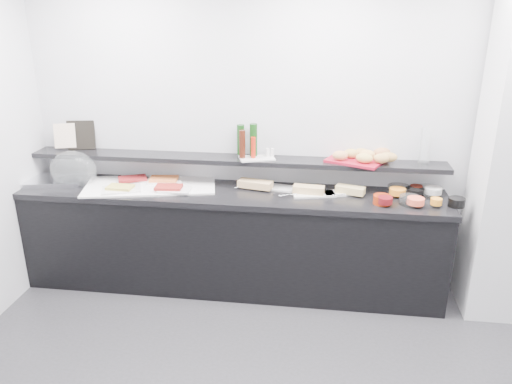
# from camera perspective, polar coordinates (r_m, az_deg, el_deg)

# --- Properties ---
(back_wall) EXTENTS (5.00, 0.02, 2.70)m
(back_wall) POSITION_cam_1_polar(r_m,az_deg,el_deg) (4.32, 6.96, 6.61)
(back_wall) COLOR silver
(back_wall) RESTS_ON ground
(buffet_cabinet) EXTENTS (3.60, 0.60, 0.85)m
(buffet_cabinet) POSITION_cam_1_polar(r_m,az_deg,el_deg) (4.42, -2.79, -5.73)
(buffet_cabinet) COLOR black
(buffet_cabinet) RESTS_ON ground
(counter_top) EXTENTS (3.62, 0.62, 0.05)m
(counter_top) POSITION_cam_1_polar(r_m,az_deg,el_deg) (4.24, -2.90, -0.26)
(counter_top) COLOR black
(counter_top) RESTS_ON buffet_cabinet
(wall_shelf) EXTENTS (3.60, 0.25, 0.04)m
(wall_shelf) POSITION_cam_1_polar(r_m,az_deg,el_deg) (4.32, -2.53, 3.72)
(wall_shelf) COLOR black
(wall_shelf) RESTS_ON back_wall
(cloche_base) EXTENTS (0.55, 0.42, 0.04)m
(cloche_base) POSITION_cam_1_polar(r_m,az_deg,el_deg) (4.79, -22.01, 1.26)
(cloche_base) COLOR silver
(cloche_base) RESTS_ON counter_top
(cloche_dome) EXTENTS (0.42, 0.28, 0.34)m
(cloche_dome) POSITION_cam_1_polar(r_m,az_deg,el_deg) (4.67, -20.13, 2.39)
(cloche_dome) COLOR white
(cloche_dome) RESTS_ON cloche_base
(linen_runner) EXTENTS (1.20, 0.76, 0.01)m
(linen_runner) POSITION_cam_1_polar(r_m,az_deg,el_deg) (4.45, -11.96, 0.76)
(linen_runner) COLOR white
(linen_runner) RESTS_ON counter_top
(platter_meat_a) EXTENTS (0.28, 0.20, 0.01)m
(platter_meat_a) POSITION_cam_1_polar(r_m,az_deg,el_deg) (4.59, -13.84, 1.43)
(platter_meat_a) COLOR silver
(platter_meat_a) RESTS_ON linen_runner
(food_meat_a) EXTENTS (0.29, 0.24, 0.02)m
(food_meat_a) POSITION_cam_1_polar(r_m,az_deg,el_deg) (4.55, -13.94, 1.50)
(food_meat_a) COLOR maroon
(food_meat_a) RESTS_ON platter_meat_a
(platter_salmon) EXTENTS (0.36, 0.31, 0.01)m
(platter_salmon) POSITION_cam_1_polar(r_m,az_deg,el_deg) (4.52, -10.57, 1.39)
(platter_salmon) COLOR white
(platter_salmon) RESTS_ON linen_runner
(food_salmon) EXTENTS (0.26, 0.19, 0.02)m
(food_salmon) POSITION_cam_1_polar(r_m,az_deg,el_deg) (4.49, -10.48, 1.50)
(food_salmon) COLOR orange
(food_salmon) RESTS_ON platter_salmon
(platter_cheese) EXTENTS (0.37, 0.31, 0.01)m
(platter_cheese) POSITION_cam_1_polar(r_m,az_deg,el_deg) (4.36, -15.13, 0.31)
(platter_cheese) COLOR white
(platter_cheese) RESTS_ON linen_runner
(food_cheese) EXTENTS (0.22, 0.15, 0.02)m
(food_cheese) POSITION_cam_1_polar(r_m,az_deg,el_deg) (4.36, -15.27, 0.53)
(food_cheese) COLOR gold
(food_cheese) RESTS_ON platter_cheese
(platter_meat_b) EXTENTS (0.27, 0.19, 0.01)m
(platter_meat_b) POSITION_cam_1_polar(r_m,az_deg,el_deg) (4.25, -9.30, 0.25)
(platter_meat_b) COLOR white
(platter_meat_b) RESTS_ON linen_runner
(food_meat_b) EXTENTS (0.23, 0.16, 0.02)m
(food_meat_b) POSITION_cam_1_polar(r_m,az_deg,el_deg) (4.27, -9.96, 0.55)
(food_meat_b) COLOR maroon
(food_meat_b) RESTS_ON platter_meat_b
(sandwich_plate_left) EXTENTS (0.39, 0.22, 0.01)m
(sandwich_plate_left) POSITION_cam_1_polar(r_m,az_deg,el_deg) (4.31, 1.94, 0.57)
(sandwich_plate_left) COLOR silver
(sandwich_plate_left) RESTS_ON counter_top
(sandwich_food_left) EXTENTS (0.31, 0.17, 0.06)m
(sandwich_food_left) POSITION_cam_1_polar(r_m,az_deg,el_deg) (4.27, -0.09, 0.91)
(sandwich_food_left) COLOR tan
(sandwich_food_left) RESTS_ON sandwich_plate_left
(tongs_left) EXTENTS (0.13, 0.10, 0.01)m
(tongs_left) POSITION_cam_1_polar(r_m,az_deg,el_deg) (4.29, -1.57, 0.63)
(tongs_left) COLOR #B6B9BD
(tongs_left) RESTS_ON sandwich_plate_left
(sandwich_plate_mid) EXTENTS (0.38, 0.23, 0.01)m
(sandwich_plate_mid) POSITION_cam_1_polar(r_m,az_deg,el_deg) (4.17, 6.63, -0.26)
(sandwich_plate_mid) COLOR silver
(sandwich_plate_mid) RESTS_ON counter_top
(sandwich_food_mid) EXTENTS (0.26, 0.12, 0.06)m
(sandwich_food_mid) POSITION_cam_1_polar(r_m,az_deg,el_deg) (4.16, 6.04, 0.29)
(sandwich_food_mid) COLOR tan
(sandwich_food_mid) RESTS_ON sandwich_plate_mid
(tongs_mid) EXTENTS (0.15, 0.08, 0.01)m
(tongs_mid) POSITION_cam_1_polar(r_m,az_deg,el_deg) (4.10, 3.65, -0.33)
(tongs_mid) COLOR #AEB0B5
(tongs_mid) RESTS_ON sandwich_plate_mid
(sandwich_plate_right) EXTENTS (0.35, 0.23, 0.01)m
(sandwich_plate_right) POSITION_cam_1_polar(r_m,az_deg,el_deg) (4.24, 9.88, -0.07)
(sandwich_plate_right) COLOR white
(sandwich_plate_right) RESTS_ON counter_top
(sandwich_food_right) EXTENTS (0.25, 0.16, 0.06)m
(sandwich_food_right) POSITION_cam_1_polar(r_m,az_deg,el_deg) (4.20, 10.72, 0.24)
(sandwich_food_right) COLOR #D9BA71
(sandwich_food_right) RESTS_ON sandwich_plate_right
(tongs_right) EXTENTS (0.15, 0.07, 0.01)m
(tongs_right) POSITION_cam_1_polar(r_m,az_deg,el_deg) (4.17, 9.74, -0.26)
(tongs_right) COLOR #ABAEB2
(tongs_right) RESTS_ON sandwich_plate_right
(bowl_glass_fruit) EXTENTS (0.24, 0.24, 0.07)m
(bowl_glass_fruit) POSITION_cam_1_polar(r_m,az_deg,el_deg) (4.33, 16.02, 0.22)
(bowl_glass_fruit) COLOR silver
(bowl_glass_fruit) RESTS_ON counter_top
(fill_glass_fruit) EXTENTS (0.15, 0.15, 0.05)m
(fill_glass_fruit) POSITION_cam_1_polar(r_m,az_deg,el_deg) (4.25, 15.86, 0.07)
(fill_glass_fruit) COLOR orange
(fill_glass_fruit) RESTS_ON bowl_glass_fruit
(bowl_black_jam) EXTENTS (0.16, 0.16, 0.07)m
(bowl_black_jam) POSITION_cam_1_polar(r_m,az_deg,el_deg) (4.31, 17.67, -0.04)
(bowl_black_jam) COLOR black
(bowl_black_jam) RESTS_ON counter_top
(fill_black_jam) EXTENTS (0.13, 0.13, 0.05)m
(fill_black_jam) POSITION_cam_1_polar(r_m,az_deg,el_deg) (4.37, 17.84, 0.40)
(fill_black_jam) COLOR #53140B
(fill_black_jam) RESTS_ON bowl_black_jam
(bowl_glass_cream) EXTENTS (0.25, 0.25, 0.07)m
(bowl_glass_cream) POSITION_cam_1_polar(r_m,az_deg,el_deg) (4.37, 19.14, 0.08)
(bowl_glass_cream) COLOR white
(bowl_glass_cream) RESTS_ON counter_top
(fill_glass_cream) EXTENTS (0.19, 0.19, 0.05)m
(fill_glass_cream) POSITION_cam_1_polar(r_m,az_deg,el_deg) (4.37, 19.58, 0.19)
(fill_glass_cream) COLOR white
(fill_glass_cream) RESTS_ON bowl_glass_cream
(bowl_red_jam) EXTENTS (0.17, 0.17, 0.07)m
(bowl_red_jam) POSITION_cam_1_polar(r_m,az_deg,el_deg) (4.08, 14.22, -0.85)
(bowl_red_jam) COLOR maroon
(bowl_red_jam) RESTS_ON counter_top
(fill_red_jam) EXTENTS (0.15, 0.15, 0.05)m
(fill_red_jam) POSITION_cam_1_polar(r_m,az_deg,el_deg) (4.04, 14.54, -0.91)
(fill_red_jam) COLOR #560C10
(fill_red_jam) RESTS_ON bowl_red_jam
(bowl_glass_salmon) EXTENTS (0.17, 0.17, 0.07)m
(bowl_glass_salmon) POSITION_cam_1_polar(r_m,az_deg,el_deg) (4.12, 17.15, -0.91)
(bowl_glass_salmon) COLOR white
(bowl_glass_salmon) RESTS_ON counter_top
(fill_glass_salmon) EXTENTS (0.17, 0.17, 0.05)m
(fill_glass_salmon) POSITION_cam_1_polar(r_m,az_deg,el_deg) (4.09, 17.79, -0.98)
(fill_glass_salmon) COLOR #FB5B3D
(fill_glass_salmon) RESTS_ON bowl_glass_salmon
(bowl_black_fruit) EXTENTS (0.16, 0.16, 0.07)m
(bowl_black_fruit) POSITION_cam_1_polar(r_m,az_deg,el_deg) (4.20, 21.95, -1.08)
(bowl_black_fruit) COLOR black
(bowl_black_fruit) RESTS_ON counter_top
(fill_black_fruit) EXTENTS (0.11, 0.11, 0.05)m
(fill_black_fruit) POSITION_cam_1_polar(r_m,az_deg,el_deg) (4.13, 19.90, -1.02)
(fill_black_fruit) COLOR orange
(fill_black_fruit) RESTS_ON bowl_black_fruit
(framed_print) EXTENTS (0.26, 0.12, 0.26)m
(framed_print) POSITION_cam_1_polar(r_m,az_deg,el_deg) (4.81, -19.35, 6.17)
(framed_print) COLOR black
(framed_print) RESTS_ON wall_shelf
(print_art) EXTENTS (0.21, 0.11, 0.22)m
(print_art) POSITION_cam_1_polar(r_m,az_deg,el_deg) (4.83, -20.93, 6.03)
(print_art) COLOR beige
(print_art) RESTS_ON framed_print
(condiment_tray) EXTENTS (0.34, 0.27, 0.01)m
(condiment_tray) POSITION_cam_1_polar(r_m,az_deg,el_deg) (4.26, 0.10, 3.88)
(condiment_tray) COLOR silver
(condiment_tray) RESTS_ON wall_shelf
(bottle_green_a) EXTENTS (0.09, 0.09, 0.26)m
(bottle_green_a) POSITION_cam_1_polar(r_m,az_deg,el_deg) (4.33, -1.76, 6.01)
(bottle_green_a) COLOR #0F370F
(bottle_green_a) RESTS_ON condiment_tray
(bottle_brown) EXTENTS (0.07, 0.07, 0.24)m
(bottle_brown) POSITION_cam_1_polar(r_m,az_deg,el_deg) (4.22, -1.58, 5.49)
(bottle_brown) COLOR #3B150A
(bottle_brown) RESTS_ON condiment_tray
(bottle_green_b) EXTENTS (0.08, 0.08, 0.28)m
(bottle_green_b) POSITION_cam_1_polar(r_m,az_deg,el_deg) (4.28, -0.29, 5.97)
(bottle_green_b) COLOR #103A0F
(bottle_green_b) RESTS_ON condiment_tray
(bottle_hot) EXTENTS (0.04, 0.04, 0.18)m
(bottle_hot) POSITION_cam_1_polar(r_m,az_deg,el_deg) (4.23, -0.31, 5.11)
(bottle_hot) COLOR #B6210D
(bottle_hot) RESTS_ON condiment_tray
(shaker_salt) EXTENTS (0.03, 0.03, 0.07)m
(shaker_salt) POSITION_cam_1_polar(r_m,az_deg,el_deg) (4.29, 1.90, 4.56)
(shaker_salt) COLOR silver
(shaker_salt) RESTS_ON condiment_tray
(shaker_pepper) EXTENTS (0.04, 0.04, 0.07)m
(shaker_pepper) POSITION_cam_1_polar(r_m,az_deg,el_deg) (4.29, 1.36, 4.56)
(shaker_pepper) COLOR silver
(shaker_pepper) RESTS_ON condiment_tray
(bread_tray) EXTENTS (0.53, 0.46, 0.02)m
(bread_tray) POSITION_cam_1_polar(r_m,az_deg,el_deg) (4.27, 11.24, 3.56)
(bread_tray) COLOR maroon
(bread_tray) RESTS_ON wall_shelf
(bread_roll_nw) EXTENTS (0.13, 0.09, 0.08)m
(bread_roll_nw) POSITION_cam_1_polar(r_m,az_deg,el_deg) (4.28, 10.80, 4.35)
(bread_roll_nw) COLOR tan
(bread_roll_nw) RESTS_ON bread_tray
(bread_roll_n) EXTENTS (0.16, 0.13, 0.08)m
(bread_roll_n) POSITION_cam_1_polar(r_m,az_deg,el_deg) (4.31, 12.05, 4.37)
(bread_roll_n) COLOR #B48644
(bread_roll_n) RESTS_ON bread_tray
(bread_roll_ne) EXTENTS (0.17, 0.14, 0.08)m
(bread_roll_ne) POSITION_cam_1_polar(r_m,az_deg,el_deg) (4.37, 14.19, 4.40)
(bread_roll_ne) COLOR #B47344
(bread_roll_ne) RESTS_ON bread_tray
(bread_roll_sw) EXTENTS (0.13, 0.09, 0.08)m
(bread_roll_sw) POSITION_cam_1_polar(r_m,az_deg,el_deg) (4.20, 9.59, 4.13)
(bread_roll_sw) COLOR tan
(bread_roll_sw) RESTS_ON bread_tray
(bread_roll_s) EXTENTS (0.16, 0.13, 0.08)m
(bread_roll_s) POSITION_cam_1_polar(r_m,az_deg,el_deg) (4.17, 12.27, 3.80)
(bread_roll_s) COLOR tan
(bread_roll_s) RESTS_ON bread_tray
(bread_roll_se) EXTENTS (0.13, 0.09, 0.08)m
(bread_roll_se) POSITION_cam_1_polar(r_m,az_deg,el_deg) (4.19, 14.11, 3.75)
(bread_roll_se) COLOR tan
(bread_roll_se) RESTS_ON bread_tray
(bread_roll_midw) EXTENTS (0.15, 0.12, 0.08)m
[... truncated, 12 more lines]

